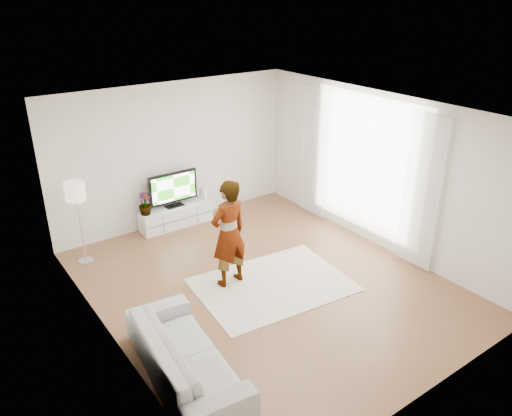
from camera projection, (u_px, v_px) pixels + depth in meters
floor at (265, 284)px, 8.06m from camera, size 6.00×6.00×0.00m
ceiling at (267, 112)px, 6.92m from camera, size 6.00×6.00×0.00m
wall_left at (104, 252)px, 6.16m from camera, size 0.02×6.00×2.80m
wall_right at (379, 171)px, 8.82m from camera, size 0.02×6.00×2.80m
wall_back at (174, 154)px, 9.71m from camera, size 5.00×0.02×2.80m
wall_front at (436, 297)px, 5.27m from camera, size 5.00×0.02×2.80m
window at (366, 164)px, 9.01m from camera, size 0.01×2.60×2.50m
curtain_near at (422, 193)px, 8.05m from camera, size 0.04×0.70×2.60m
curtain_far at (314, 153)px, 9.97m from camera, size 0.04×0.70×2.60m
media_console at (176, 216)px, 9.93m from camera, size 1.47×0.42×0.41m
television at (173, 188)px, 9.72m from camera, size 1.01×0.20×0.70m
game_console at (203, 194)px, 10.14m from camera, size 0.09×0.18×0.24m
potted_plant at (145, 204)px, 9.43m from camera, size 0.32×0.32×0.43m
rug at (273, 285)px, 8.02m from camera, size 2.55×1.96×0.01m
player at (229, 234)px, 7.72m from camera, size 0.68×0.48×1.76m
sofa at (185, 355)px, 6.04m from camera, size 1.07×2.25×0.63m
floor_lamp at (75, 195)px, 8.21m from camera, size 0.33×0.33×1.48m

